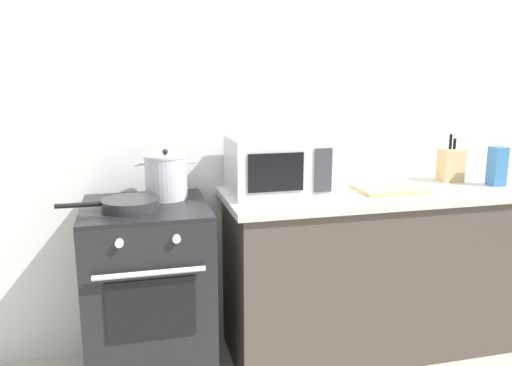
# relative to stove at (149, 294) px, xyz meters

# --- Properties ---
(back_wall) EXTENTS (4.40, 0.10, 2.50)m
(back_wall) POSITION_rel_stove_xyz_m (0.65, 0.37, 0.79)
(back_wall) COLOR silver
(back_wall) RESTS_ON ground_plane
(lower_cabinet_right) EXTENTS (1.64, 0.56, 0.88)m
(lower_cabinet_right) POSITION_rel_stove_xyz_m (1.25, 0.02, -0.02)
(lower_cabinet_right) COLOR #4C4238
(lower_cabinet_right) RESTS_ON ground_plane
(countertop_right) EXTENTS (1.70, 0.60, 0.04)m
(countertop_right) POSITION_rel_stove_xyz_m (1.25, 0.02, 0.44)
(countertop_right) COLOR beige
(countertop_right) RESTS_ON lower_cabinet_right
(stove) EXTENTS (0.60, 0.64, 0.92)m
(stove) POSITION_rel_stove_xyz_m (0.00, 0.00, 0.00)
(stove) COLOR black
(stove) RESTS_ON ground_plane
(stock_pot) EXTENTS (0.30, 0.22, 0.25)m
(stock_pot) POSITION_rel_stove_xyz_m (0.11, 0.11, 0.57)
(stock_pot) COLOR silver
(stock_pot) RESTS_ON stove
(frying_pan) EXTENTS (0.47, 0.27, 0.05)m
(frying_pan) POSITION_rel_stove_xyz_m (-0.07, -0.06, 0.48)
(frying_pan) COLOR #28282B
(frying_pan) RESTS_ON stove
(microwave) EXTENTS (0.50, 0.37, 0.30)m
(microwave) POSITION_rel_stove_xyz_m (0.69, 0.08, 0.61)
(microwave) COLOR silver
(microwave) RESTS_ON countertop_right
(cutting_board) EXTENTS (0.36, 0.26, 0.02)m
(cutting_board) POSITION_rel_stove_xyz_m (1.30, 0.00, 0.47)
(cutting_board) COLOR tan
(cutting_board) RESTS_ON countertop_right
(knife_block) EXTENTS (0.13, 0.10, 0.28)m
(knife_block) POSITION_rel_stove_xyz_m (1.77, 0.14, 0.56)
(knife_block) COLOR tan
(knife_block) RESTS_ON countertop_right
(pasta_box) EXTENTS (0.08, 0.08, 0.22)m
(pasta_box) POSITION_rel_stove_xyz_m (1.95, -0.03, 0.57)
(pasta_box) COLOR teal
(pasta_box) RESTS_ON countertop_right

